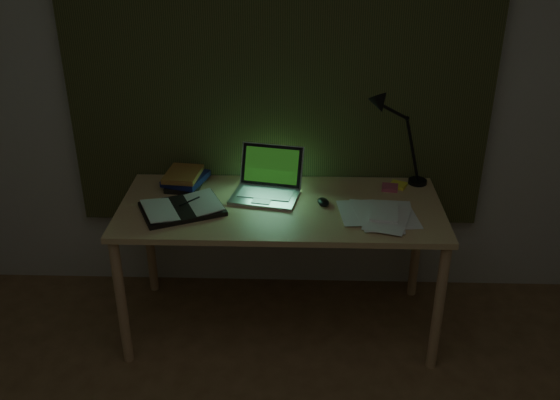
# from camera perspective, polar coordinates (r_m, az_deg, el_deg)

# --- Properties ---
(wall_back) EXTENTS (3.50, 0.00, 2.50)m
(wall_back) POSITION_cam_1_polar(r_m,az_deg,el_deg) (3.29, -0.10, 11.05)
(wall_back) COLOR beige
(wall_back) RESTS_ON ground
(curtain) EXTENTS (2.20, 0.06, 2.00)m
(curtain) POSITION_cam_1_polar(r_m,az_deg,el_deg) (3.21, -0.12, 14.30)
(curtain) COLOR #30371B
(curtain) RESTS_ON wall_back
(desk) EXTENTS (1.60, 0.70, 0.73)m
(desk) POSITION_cam_1_polar(r_m,az_deg,el_deg) (3.27, 0.07, -6.20)
(desk) COLOR tan
(desk) RESTS_ON floor
(laptop) EXTENTS (0.39, 0.43, 0.23)m
(laptop) POSITION_cam_1_polar(r_m,az_deg,el_deg) (3.10, -1.44, 2.08)
(laptop) COLOR silver
(laptop) RESTS_ON desk
(open_textbook) EXTENTS (0.46, 0.40, 0.03)m
(open_textbook) POSITION_cam_1_polar(r_m,az_deg,el_deg) (3.06, -8.94, -0.72)
(open_textbook) COLOR silver
(open_textbook) RESTS_ON desk
(book_stack) EXTENTS (0.22, 0.25, 0.09)m
(book_stack) POSITION_cam_1_polar(r_m,az_deg,el_deg) (3.30, -8.67, 1.94)
(book_stack) COLOR silver
(book_stack) RESTS_ON desk
(loose_papers) EXTENTS (0.38, 0.40, 0.02)m
(loose_papers) POSITION_cam_1_polar(r_m,az_deg,el_deg) (3.04, 8.60, -1.08)
(loose_papers) COLOR silver
(loose_papers) RESTS_ON desk
(mouse) EXTENTS (0.07, 0.10, 0.03)m
(mouse) POSITION_cam_1_polar(r_m,az_deg,el_deg) (3.09, 3.98, -0.19)
(mouse) COLOR black
(mouse) RESTS_ON desk
(sticky_yellow) EXTENTS (0.11, 0.11, 0.02)m
(sticky_yellow) POSITION_cam_1_polar(r_m,az_deg,el_deg) (3.33, 10.74, 1.35)
(sticky_yellow) COLOR #FFF135
(sticky_yellow) RESTS_ON desk
(sticky_pink) EXTENTS (0.10, 0.10, 0.02)m
(sticky_pink) POSITION_cam_1_polar(r_m,az_deg,el_deg) (3.30, 10.01, 1.13)
(sticky_pink) COLOR #C44C64
(sticky_pink) RESTS_ON desk
(desk_lamp) EXTENTS (0.39, 0.33, 0.53)m
(desk_lamp) POSITION_cam_1_polar(r_m,az_deg,el_deg) (3.29, 12.90, 5.70)
(desk_lamp) COLOR black
(desk_lamp) RESTS_ON desk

